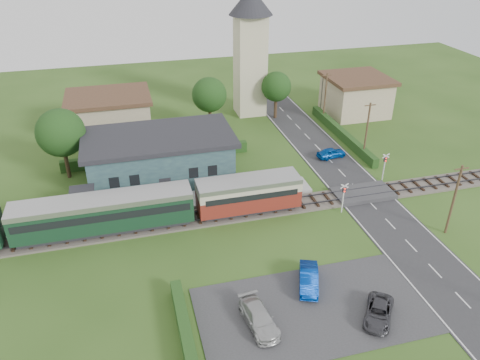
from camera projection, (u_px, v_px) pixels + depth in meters
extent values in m
plane|color=#2D4C19|center=(279.00, 219.00, 45.17)|extent=(120.00, 120.00, 0.00)
cube|color=#4C443D|center=(272.00, 208.00, 46.80)|extent=(76.00, 3.20, 0.20)
cube|color=#3F3F47|center=(275.00, 209.00, 46.04)|extent=(76.00, 0.08, 0.15)
cube|color=#3F3F47|center=(270.00, 201.00, 47.25)|extent=(76.00, 0.08, 0.15)
cube|color=#28282B|center=(372.00, 205.00, 47.37)|extent=(6.00, 70.00, 0.05)
cube|color=#333335|center=(312.00, 310.00, 34.70)|extent=(17.00, 9.00, 0.08)
cube|color=#333335|center=(363.00, 193.00, 48.96)|extent=(6.20, 3.40, 0.45)
cube|color=gray|center=(168.00, 204.00, 47.21)|extent=(30.00, 3.00, 0.45)
cube|color=beige|center=(84.00, 202.00, 44.74)|extent=(2.00, 2.00, 2.40)
cube|color=#232328|center=(81.00, 191.00, 44.11)|extent=(2.30, 2.30, 0.15)
cube|color=#426866|center=(160.00, 159.00, 51.03)|extent=(15.00, 8.00, 4.80)
cube|color=#232328|center=(158.00, 137.00, 49.73)|extent=(16.00, 9.00, 0.50)
cube|color=#232328|center=(165.00, 187.00, 48.35)|extent=(1.20, 0.12, 2.20)
cube|color=black|center=(114.00, 182.00, 46.60)|extent=(1.00, 0.12, 1.20)
cube|color=black|center=(135.00, 180.00, 47.05)|extent=(1.00, 0.12, 1.20)
cube|color=black|center=(193.00, 173.00, 48.38)|extent=(1.00, 0.12, 1.20)
cube|color=black|center=(212.00, 170.00, 48.82)|extent=(1.00, 0.12, 1.20)
cube|color=#232328|center=(248.00, 207.00, 46.01)|extent=(9.00, 2.20, 0.50)
cube|color=maroon|center=(248.00, 198.00, 45.52)|extent=(10.00, 2.80, 1.80)
cube|color=beige|center=(249.00, 187.00, 44.90)|extent=(10.00, 2.82, 0.90)
cube|color=black|center=(249.00, 190.00, 45.07)|extent=(9.00, 2.88, 0.60)
cube|color=#A0A0A0|center=(249.00, 181.00, 44.58)|extent=(10.00, 2.90, 0.45)
cube|color=#232328|center=(106.00, 227.00, 42.99)|extent=(15.20, 2.20, 0.50)
cube|color=#13321F|center=(104.00, 214.00, 42.25)|extent=(16.00, 2.80, 2.60)
cube|color=black|center=(103.00, 210.00, 42.05)|extent=(15.40, 2.86, 0.70)
cube|color=#A0A0A0|center=(102.00, 200.00, 41.56)|extent=(16.00, 2.90, 0.50)
cube|color=beige|center=(250.00, 66.00, 66.43)|extent=(4.00, 4.00, 14.00)
cone|color=#232328|center=(251.00, 1.00, 62.11)|extent=(6.00, 6.00, 3.60)
cube|color=tan|center=(110.00, 117.00, 61.67)|extent=(10.00, 8.00, 5.00)
cube|color=#472D1E|center=(107.00, 97.00, 60.32)|extent=(10.80, 8.80, 0.50)
cube|color=tan|center=(355.00, 96.00, 68.60)|extent=(8.00, 8.00, 5.00)
cube|color=#472D1E|center=(358.00, 78.00, 67.25)|extent=(8.80, 8.80, 0.50)
cube|color=#193814|center=(185.00, 329.00, 32.32)|extent=(0.80, 9.00, 1.20)
cube|color=#193814|center=(342.00, 134.00, 61.50)|extent=(0.80, 18.00, 1.20)
cube|color=#193814|center=(157.00, 156.00, 55.68)|extent=(22.00, 0.80, 1.30)
cylinder|color=#332316|center=(66.00, 161.00, 51.50)|extent=(0.44, 0.44, 4.12)
sphere|color=#143311|center=(61.00, 133.00, 49.87)|extent=(5.20, 5.20, 5.20)
cylinder|color=#332316|center=(210.00, 117.00, 63.15)|extent=(0.44, 0.44, 3.85)
sphere|color=#143311|center=(209.00, 95.00, 61.62)|extent=(4.60, 4.60, 4.60)
cylinder|color=#332316|center=(276.00, 106.00, 67.12)|extent=(0.44, 0.44, 3.58)
sphere|color=#143311|center=(276.00, 87.00, 65.70)|extent=(4.20, 4.20, 4.20)
cylinder|color=#473321|center=(454.00, 200.00, 41.55)|extent=(0.22, 0.22, 7.00)
cube|color=#473321|center=(462.00, 169.00, 39.98)|extent=(1.40, 0.10, 0.10)
cylinder|color=#473321|center=(367.00, 131.00, 55.02)|extent=(0.22, 0.22, 7.00)
cube|color=#473321|center=(370.00, 105.00, 53.45)|extent=(1.40, 0.10, 0.10)
cylinder|color=#473321|center=(325.00, 98.00, 65.13)|extent=(0.22, 0.22, 7.00)
cube|color=#473321|center=(327.00, 75.00, 63.56)|extent=(1.40, 0.10, 0.10)
cylinder|color=silver|center=(343.00, 199.00, 45.51)|extent=(0.12, 0.12, 3.00)
cube|color=#232328|center=(344.00, 190.00, 44.97)|extent=(0.35, 0.18, 0.55)
sphere|color=#FF190C|center=(345.00, 189.00, 44.80)|extent=(0.14, 0.14, 0.14)
sphere|color=#FF190C|center=(345.00, 192.00, 44.95)|extent=(0.14, 0.14, 0.14)
cube|color=silver|center=(345.00, 186.00, 44.78)|extent=(0.84, 0.05, 0.55)
cube|color=silver|center=(345.00, 186.00, 44.78)|extent=(0.84, 0.05, 0.55)
cylinder|color=silver|center=(384.00, 168.00, 51.16)|extent=(0.12, 0.12, 3.00)
cube|color=#232328|center=(385.00, 159.00, 50.62)|extent=(0.35, 0.18, 0.55)
sphere|color=#FF190C|center=(386.00, 158.00, 50.44)|extent=(0.14, 0.14, 0.14)
sphere|color=#FF190C|center=(386.00, 161.00, 50.59)|extent=(0.14, 0.14, 0.14)
cube|color=silver|center=(386.00, 156.00, 50.42)|extent=(0.84, 0.05, 0.55)
cube|color=silver|center=(386.00, 156.00, 50.42)|extent=(0.84, 0.05, 0.55)
cylinder|color=#3F3F47|center=(51.00, 137.00, 55.90)|extent=(0.14, 0.14, 5.00)
sphere|color=orange|center=(47.00, 118.00, 54.67)|extent=(0.30, 0.30, 0.30)
cylinder|color=#3F3F47|center=(322.00, 92.00, 70.24)|extent=(0.14, 0.14, 5.00)
sphere|color=orange|center=(323.00, 76.00, 69.01)|extent=(0.30, 0.30, 0.30)
imported|color=#0543A1|center=(331.00, 153.00, 56.39)|extent=(3.73, 1.91, 1.22)
imported|color=navy|center=(309.00, 279.00, 36.62)|extent=(2.76, 4.30, 1.34)
imported|color=#AEAEAE|center=(259.00, 318.00, 33.07)|extent=(2.34, 4.65, 1.29)
imported|color=#38373C|center=(379.00, 313.00, 33.66)|extent=(3.81, 4.29, 1.10)
imported|color=gray|center=(254.00, 182.00, 48.68)|extent=(0.82, 0.69, 1.91)
imported|color=gray|center=(126.00, 201.00, 45.47)|extent=(0.98, 1.08, 1.80)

